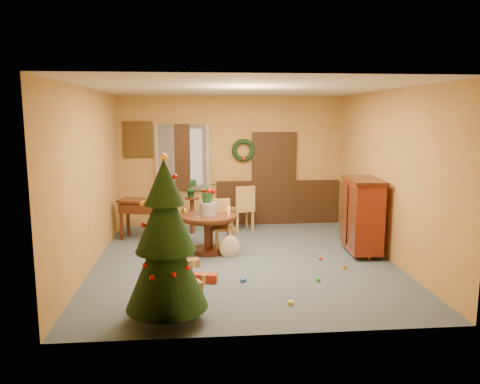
{
  "coord_description": "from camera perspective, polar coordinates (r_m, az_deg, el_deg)",
  "views": [
    {
      "loc": [
        -0.75,
        -7.69,
        2.47
      ],
      "look_at": [
        -0.03,
        0.4,
        1.13
      ],
      "focal_mm": 35.0,
      "sensor_mm": 36.0,
      "label": 1
    }
  ],
  "objects": [
    {
      "name": "chair_far",
      "position": [
        10.01,
        0.41,
        -1.81
      ],
      "size": [
        0.53,
        0.53,
        0.99
      ],
      "color": "#A87E43",
      "rests_on": "floor"
    },
    {
      "name": "centerpiece_plant",
      "position": [
        8.33,
        -3.92,
        -0.06
      ],
      "size": [
        0.32,
        0.28,
        0.36
      ],
      "primitive_type": "imported",
      "color": "#1E4C23",
      "rests_on": "urn"
    },
    {
      "name": "gift_d",
      "position": [
        7.12,
        -4.3,
        -10.4
      ],
      "size": [
        0.39,
        0.22,
        0.13
      ],
      "color": "#A02815",
      "rests_on": "floor"
    },
    {
      "name": "chair_near",
      "position": [
        8.61,
        -2.29,
        -3.84
      ],
      "size": [
        0.5,
        0.5,
        0.94
      ],
      "color": "#A87E43",
      "rests_on": "floor"
    },
    {
      "name": "room_envelope",
      "position": [
        10.52,
        0.15,
        1.96
      ],
      "size": [
        5.5,
        5.5,
        5.5
      ],
      "color": "#36454E",
      "rests_on": "ground"
    },
    {
      "name": "toy_e",
      "position": [
        7.89,
        12.58,
        -8.94
      ],
      "size": [
        0.09,
        0.09,
        0.05
      ],
      "primitive_type": "cube",
      "rotation": [
        0.0,
        0.0,
        0.58
      ],
      "color": "yellow",
      "rests_on": "floor"
    },
    {
      "name": "stand_plant",
      "position": [
        9.83,
        -5.9,
        0.45
      ],
      "size": [
        0.25,
        0.22,
        0.4
      ],
      "primitive_type": "imported",
      "rotation": [
        0.0,
        0.0,
        -0.22
      ],
      "color": "#19471E",
      "rests_on": "plant_stand"
    },
    {
      "name": "gift_b",
      "position": [
        6.3,
        -11.06,
        -12.81
      ],
      "size": [
        0.3,
        0.3,
        0.23
      ],
      "color": "#A02815",
      "rests_on": "floor"
    },
    {
      "name": "writing_desk",
      "position": [
        9.56,
        -11.81,
        -2.07
      ],
      "size": [
        1.0,
        0.68,
        0.81
      ],
      "color": "black",
      "rests_on": "floor"
    },
    {
      "name": "plant_stand",
      "position": [
        9.91,
        -5.85,
        -2.33
      ],
      "size": [
        0.29,
        0.29,
        0.76
      ],
      "color": "black",
      "rests_on": "floor"
    },
    {
      "name": "toy_c",
      "position": [
        6.36,
        6.18,
        -13.28
      ],
      "size": [
        0.07,
        0.09,
        0.05
      ],
      "primitive_type": "cube",
      "rotation": [
        0.0,
        0.0,
        1.3
      ],
      "color": "gold",
      "rests_on": "floor"
    },
    {
      "name": "guitar",
      "position": [
        8.23,
        -1.3,
        -5.01
      ],
      "size": [
        0.53,
        0.64,
        0.84
      ],
      "primitive_type": null,
      "rotation": [
        -0.49,
        0.0,
        0.34
      ],
      "color": "beige",
      "rests_on": "floor"
    },
    {
      "name": "toy_a",
      "position": [
        7.11,
        0.38,
        -10.75
      ],
      "size": [
        0.09,
        0.09,
        0.05
      ],
      "primitive_type": "cube",
      "rotation": [
        0.0,
        0.0,
        0.71
      ],
      "color": "#23539A",
      "rests_on": "floor"
    },
    {
      "name": "gift_c",
      "position": [
        7.83,
        -5.87,
        -8.6
      ],
      "size": [
        0.28,
        0.25,
        0.13
      ],
      "color": "brown",
      "rests_on": "floor"
    },
    {
      "name": "toy_d",
      "position": [
        8.25,
        9.78,
        -7.99
      ],
      "size": [
        0.06,
        0.06,
        0.06
      ],
      "primitive_type": "sphere",
      "color": "red",
      "rests_on": "floor"
    },
    {
      "name": "christmas_tree",
      "position": [
        5.63,
        -9.03,
        -6.23
      ],
      "size": [
        0.99,
        0.99,
        2.04
      ],
      "color": "#382111",
      "rests_on": "floor"
    },
    {
      "name": "toy_b",
      "position": [
        7.24,
        9.51,
        -10.47
      ],
      "size": [
        0.06,
        0.06,
        0.06
      ],
      "primitive_type": "sphere",
      "color": "green",
      "rests_on": "floor"
    },
    {
      "name": "dining_table",
      "position": [
        8.45,
        -3.87,
        -4.21
      ],
      "size": [
        1.02,
        1.02,
        0.7
      ],
      "color": "black",
      "rests_on": "floor"
    },
    {
      "name": "sideboard",
      "position": [
        8.62,
        14.68,
        -2.59
      ],
      "size": [
        0.63,
        1.1,
        1.37
      ],
      "color": "#4E1909",
      "rests_on": "floor"
    },
    {
      "name": "urn",
      "position": [
        8.38,
        -3.89,
        -2.05
      ],
      "size": [
        0.31,
        0.31,
        0.23
      ],
      "primitive_type": "cylinder",
      "color": "slate",
      "rests_on": "dining_table"
    },
    {
      "name": "gift_a",
      "position": [
        6.75,
        -5.96,
        -11.46
      ],
      "size": [
        0.34,
        0.3,
        0.15
      ],
      "color": "brown",
      "rests_on": "floor"
    }
  ]
}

